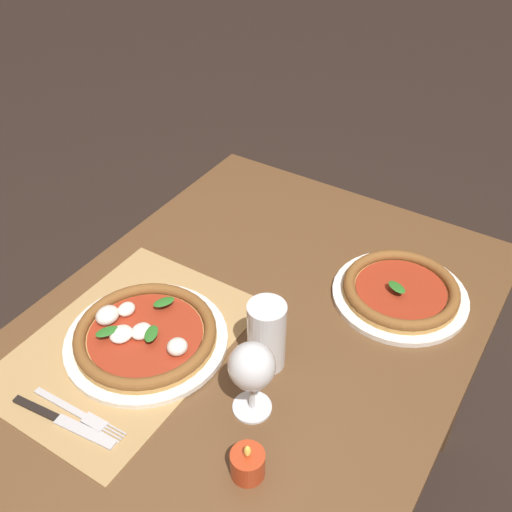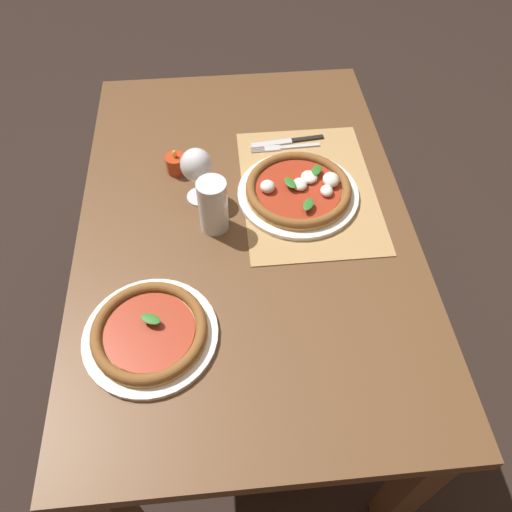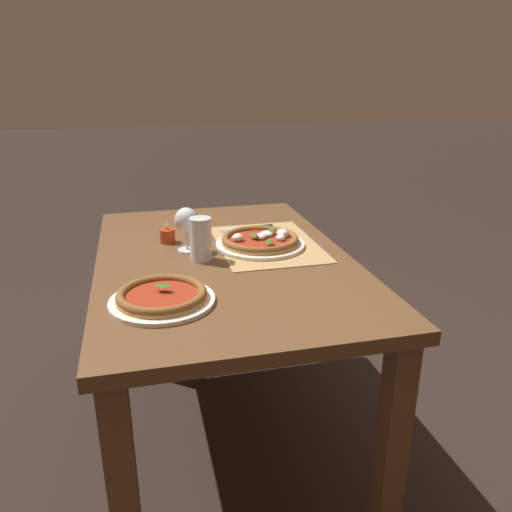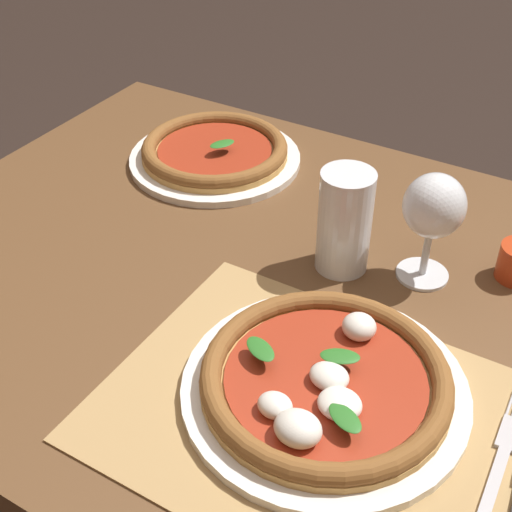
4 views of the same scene
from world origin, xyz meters
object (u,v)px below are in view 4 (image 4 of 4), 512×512
pizza_far (215,153)px  wine_glass (434,210)px  pint_glass (344,223)px  fork (502,459)px  pizza_near (325,382)px

pizza_far → wine_glass: wine_glass is taller
pint_glass → wine_glass: bearing=18.4°
wine_glass → pint_glass: size_ratio=1.07×
wine_glass → fork: (0.17, -0.25, -0.10)m
pizza_near → pint_glass: (-0.08, 0.22, 0.05)m
pizza_near → pint_glass: pint_glass is taller
pint_glass → fork: size_ratio=0.72×
pizza_far → wine_glass: bearing=-15.6°
pizza_near → fork: bearing=3.5°
pizza_near → pint_glass: 0.24m
pizza_near → fork: 0.19m
pizza_near → wine_glass: (0.02, 0.26, 0.08)m
wine_glass → pizza_far: bearing=164.4°
pizza_far → fork: bearing=-31.8°
wine_glass → pint_glass: bearing=-161.6°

